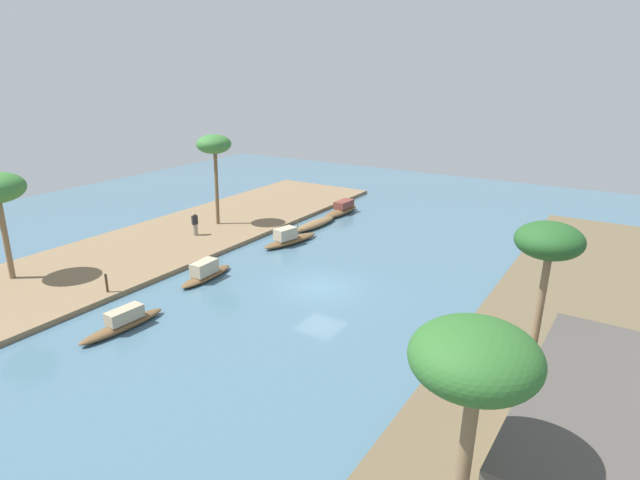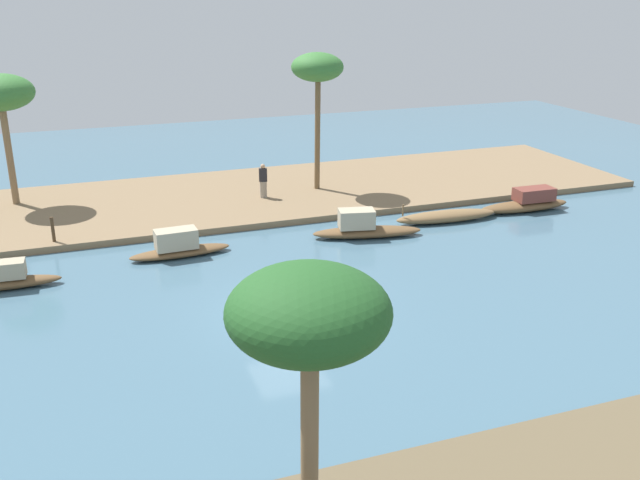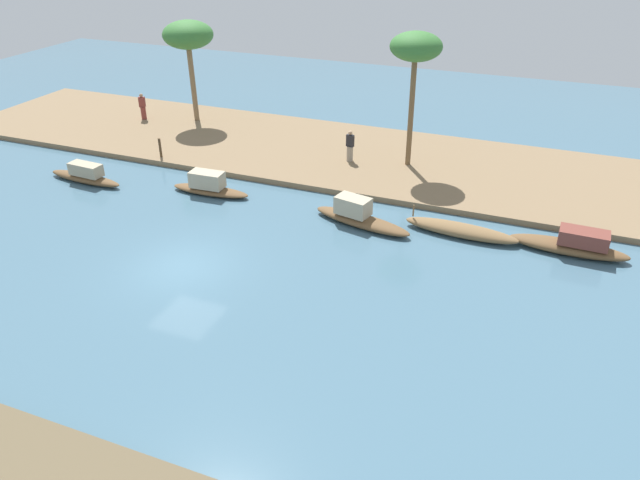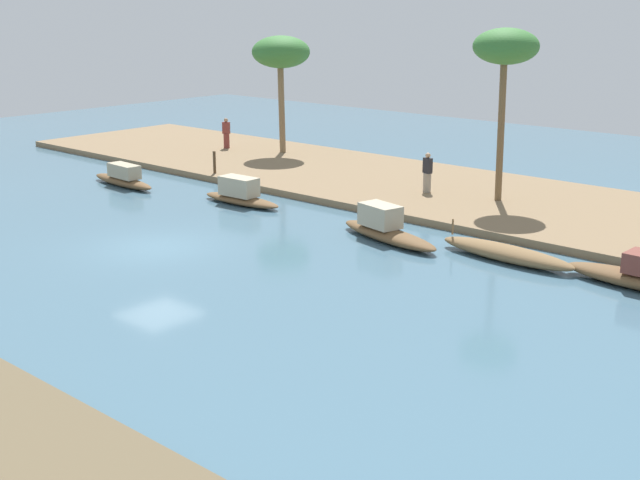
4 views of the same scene
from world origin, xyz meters
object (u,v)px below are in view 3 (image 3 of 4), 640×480
object	(u,v)px
sampan_with_tall_canopy	(209,186)
sampan_near_left_bank	(359,216)
mooring_post	(160,148)
palm_tree_left_far	(188,36)
sampan_upstream_small	(85,175)
palm_tree_left_near	(416,49)
sampan_open_hull	(573,244)
sampan_foreground	(461,230)
person_on_near_bank	(350,148)
person_by_mooring	(143,108)

from	to	relation	value
sampan_with_tall_canopy	sampan_near_left_bank	xyz separation A→B (m)	(-8.08, 0.41, -0.00)
mooring_post	palm_tree_left_far	xyz separation A→B (m)	(1.68, -6.47, 4.83)
sampan_upstream_small	palm_tree_left_far	distance (m)	11.65
sampan_upstream_small	palm_tree_left_near	world-z (taller)	palm_tree_left_near
sampan_near_left_bank	mooring_post	xyz separation A→B (m)	(12.86, -3.19, 0.41)
sampan_upstream_small	palm_tree_left_far	size ratio (longest dim) A/B	0.73
sampan_with_tall_canopy	palm_tree_left_far	bearing A→B (deg)	-57.66
sampan_near_left_bank	palm_tree_left_near	bearing A→B (deg)	-80.70
sampan_open_hull	sampan_foreground	xyz separation A→B (m)	(4.60, 0.17, -0.15)
sampan_upstream_small	sampan_open_hull	size ratio (longest dim) A/B	0.95
person_on_near_bank	palm_tree_left_far	size ratio (longest dim) A/B	0.27
sampan_foreground	person_on_near_bank	bearing A→B (deg)	-35.63
sampan_upstream_small	person_on_near_bank	xyz separation A→B (m)	(-12.16, -7.28, 0.68)
person_on_near_bank	sampan_foreground	bearing A→B (deg)	156.38
sampan_open_hull	mooring_post	size ratio (longest dim) A/B	4.49
sampan_near_left_bank	mooring_post	bearing A→B (deg)	-1.31
person_by_mooring	sampan_upstream_small	bearing A→B (deg)	86.29
sampan_open_hull	person_by_mooring	world-z (taller)	person_by_mooring
sampan_open_hull	sampan_foreground	size ratio (longest dim) A/B	0.96
sampan_with_tall_canopy	person_by_mooring	size ratio (longest dim) A/B	2.44
sampan_upstream_small	sampan_near_left_bank	size ratio (longest dim) A/B	0.92
palm_tree_left_near	person_on_near_bank	bearing A→B (deg)	10.77
person_by_mooring	palm_tree_left_far	distance (m)	5.80
sampan_near_left_bank	palm_tree_left_near	world-z (taller)	palm_tree_left_near
person_by_mooring	palm_tree_left_near	xyz separation A→B (m)	(-18.32, 1.42, 5.41)
sampan_open_hull	mooring_post	xyz separation A→B (m)	(21.97, -2.36, 0.42)
sampan_near_left_bank	palm_tree_left_far	size ratio (longest dim) A/B	0.79
sampan_near_left_bank	person_by_mooring	xyz separation A→B (m)	(17.90, -8.58, 0.64)
sampan_with_tall_canopy	person_by_mooring	distance (m)	12.79
sampan_foreground	mooring_post	distance (m)	17.56
sampan_open_hull	person_by_mooring	size ratio (longest dim) A/B	2.83
sampan_near_left_bank	sampan_open_hull	bearing A→B (deg)	-162.13
sampan_upstream_small	sampan_open_hull	world-z (taller)	sampan_open_hull
palm_tree_left_near	sampan_foreground	bearing A→B (deg)	122.19
sampan_foreground	sampan_near_left_bank	distance (m)	4.56
sampan_foreground	person_on_near_bank	distance (m)	9.36
mooring_post	palm_tree_left_far	bearing A→B (deg)	-75.46
sampan_upstream_small	person_by_mooring	bearing A→B (deg)	-68.50
sampan_with_tall_canopy	sampan_upstream_small	xyz separation A→B (m)	(6.80, 1.12, -0.04)
person_on_near_bank	palm_tree_left_far	bearing A→B (deg)	0.87
sampan_open_hull	person_on_near_bank	size ratio (longest dim) A/B	2.79
mooring_post	person_by_mooring	bearing A→B (deg)	-46.90
person_by_mooring	mooring_post	size ratio (longest dim) A/B	1.59
person_by_mooring	palm_tree_left_near	size ratio (longest dim) A/B	0.24
sampan_near_left_bank	person_by_mooring	distance (m)	19.86
palm_tree_left_near	sampan_open_hull	bearing A→B (deg)	143.94
sampan_open_hull	person_on_near_bank	xyz separation A→B (m)	(11.83, -5.73, 0.65)
palm_tree_left_near	sampan_upstream_small	bearing A→B (deg)	27.24
person_by_mooring	mooring_post	xyz separation A→B (m)	(-5.04, 5.38, -0.23)
sampan_with_tall_canopy	palm_tree_left_near	distance (m)	12.43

